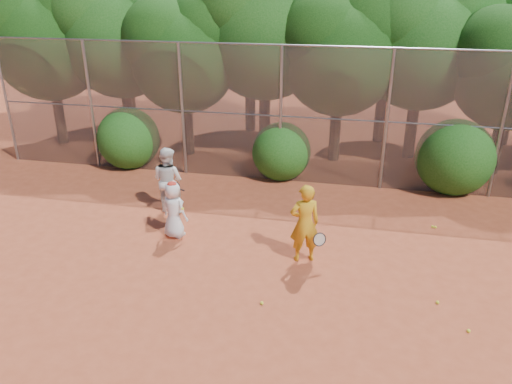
# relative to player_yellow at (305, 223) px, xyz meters

# --- Properties ---
(ground) EXTENTS (80.00, 80.00, 0.00)m
(ground) POSITION_rel_player_yellow_xyz_m (-0.27, -1.54, -0.89)
(ground) COLOR #9F3F23
(ground) RESTS_ON ground
(fence_back) EXTENTS (20.05, 0.09, 4.03)m
(fence_back) POSITION_rel_player_yellow_xyz_m (-0.39, 4.46, 1.16)
(fence_back) COLOR gray
(fence_back) RESTS_ON ground
(tree_0) EXTENTS (4.38, 3.81, 6.00)m
(tree_0) POSITION_rel_player_yellow_xyz_m (-9.71, 6.50, 3.04)
(tree_0) COLOR black
(tree_0) RESTS_ON ground
(tree_1) EXTENTS (4.64, 4.03, 6.35)m
(tree_1) POSITION_rel_player_yellow_xyz_m (-7.21, 7.01, 3.27)
(tree_1) COLOR black
(tree_1) RESTS_ON ground
(tree_2) EXTENTS (3.99, 3.47, 5.47)m
(tree_2) POSITION_rel_player_yellow_xyz_m (-4.72, 6.30, 2.69)
(tree_2) COLOR black
(tree_2) RESTS_ON ground
(tree_3) EXTENTS (4.89, 4.26, 6.70)m
(tree_3) POSITION_rel_player_yellow_xyz_m (-2.20, 7.31, 3.50)
(tree_3) COLOR black
(tree_3) RESTS_ON ground
(tree_4) EXTENTS (4.19, 3.64, 5.73)m
(tree_4) POSITION_rel_player_yellow_xyz_m (0.29, 6.70, 2.86)
(tree_4) COLOR black
(tree_4) RESTS_ON ground
(tree_5) EXTENTS (4.51, 3.92, 6.17)m
(tree_5) POSITION_rel_player_yellow_xyz_m (2.79, 7.50, 3.15)
(tree_5) COLOR black
(tree_5) RESTS_ON ground
(tree_9) EXTENTS (4.83, 4.20, 6.62)m
(tree_9) POSITION_rel_player_yellow_xyz_m (-8.20, 9.31, 3.44)
(tree_9) COLOR black
(tree_9) RESTS_ON ground
(tree_10) EXTENTS (5.15, 4.48, 7.06)m
(tree_10) POSITION_rel_player_yellow_xyz_m (-3.20, 9.51, 3.73)
(tree_10) COLOR black
(tree_10) RESTS_ON ground
(tree_11) EXTENTS (4.64, 4.03, 6.35)m
(tree_11) POSITION_rel_player_yellow_xyz_m (1.79, 9.11, 3.27)
(tree_11) COLOR black
(tree_11) RESTS_ON ground
(bush_0) EXTENTS (2.00, 2.00, 2.00)m
(bush_0) POSITION_rel_player_yellow_xyz_m (-6.27, 4.76, 0.11)
(bush_0) COLOR #184C13
(bush_0) RESTS_ON ground
(bush_1) EXTENTS (1.80, 1.80, 1.80)m
(bush_1) POSITION_rel_player_yellow_xyz_m (-1.27, 4.76, 0.01)
(bush_1) COLOR #184C13
(bush_1) RESTS_ON ground
(bush_2) EXTENTS (2.20, 2.20, 2.20)m
(bush_2) POSITION_rel_player_yellow_xyz_m (3.73, 4.76, 0.21)
(bush_2) COLOR #184C13
(bush_2) RESTS_ON ground
(player_yellow) EXTENTS (0.89, 0.63, 1.79)m
(player_yellow) POSITION_rel_player_yellow_xyz_m (0.00, 0.00, 0.00)
(player_yellow) COLOR gold
(player_yellow) RESTS_ON ground
(player_teen) EXTENTS (0.79, 0.64, 1.42)m
(player_teen) POSITION_rel_player_yellow_xyz_m (-3.14, 0.44, -0.19)
(player_teen) COLOR white
(player_teen) RESTS_ON ground
(player_white) EXTENTS (1.04, 0.93, 1.75)m
(player_white) POSITION_rel_player_yellow_xyz_m (-3.77, 1.77, -0.02)
(player_white) COLOR white
(player_white) RESTS_ON ground
(ball_0) EXTENTS (0.07, 0.07, 0.07)m
(ball_0) POSITION_rel_player_yellow_xyz_m (2.71, -1.09, -0.86)
(ball_0) COLOR yellow
(ball_0) RESTS_ON ground
(ball_1) EXTENTS (0.07, 0.07, 0.07)m
(ball_1) POSITION_rel_player_yellow_xyz_m (3.04, 2.12, -0.86)
(ball_1) COLOR yellow
(ball_1) RESTS_ON ground
(ball_2) EXTENTS (0.07, 0.07, 0.07)m
(ball_2) POSITION_rel_player_yellow_xyz_m (3.15, -1.85, -0.86)
(ball_2) COLOR yellow
(ball_2) RESTS_ON ground
(ball_3) EXTENTS (0.07, 0.07, 0.07)m
(ball_3) POSITION_rel_player_yellow_xyz_m (-0.58, -1.80, -0.86)
(ball_3) COLOR yellow
(ball_3) RESTS_ON ground
(ball_4) EXTENTS (0.07, 0.07, 0.07)m
(ball_4) POSITION_rel_player_yellow_xyz_m (2.98, 2.14, -0.86)
(ball_4) COLOR yellow
(ball_4) RESTS_ON ground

